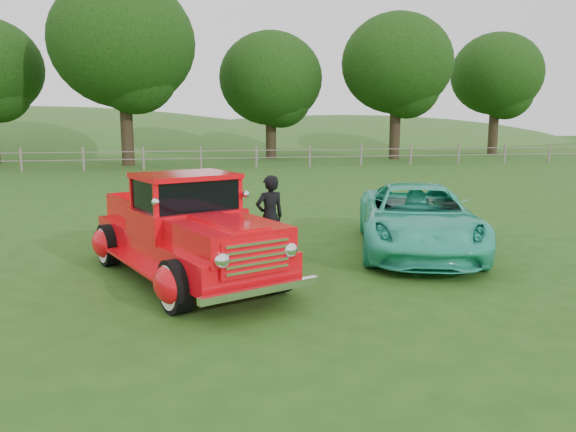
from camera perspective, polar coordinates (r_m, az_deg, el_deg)
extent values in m
plane|color=#264A13|center=(8.99, -2.32, -7.31)|extent=(140.00, 140.00, 0.00)
ellipsoid|color=#356124|center=(68.96, -25.25, 2.59)|extent=(84.00, 60.00, 18.00)
ellipsoid|color=#356124|center=(73.93, 5.53, 4.77)|extent=(72.00, 52.00, 14.00)
cube|color=slate|center=(30.59, -8.84, 5.81)|extent=(48.00, 0.04, 0.04)
cube|color=slate|center=(30.56, -8.86, 6.55)|extent=(48.00, 0.04, 0.04)
cylinder|color=black|center=(33.59, -16.08, 9.09)|extent=(0.70, 0.70, 4.84)
ellipsoid|color=black|center=(33.85, -16.44, 16.55)|extent=(8.00, 8.00, 7.20)
cylinder|color=black|center=(38.02, -1.74, 8.68)|extent=(0.70, 0.70, 3.74)
ellipsoid|color=black|center=(38.11, -1.77, 13.80)|extent=(6.80, 6.80, 6.12)
cylinder|color=black|center=(38.27, 10.81, 9.01)|extent=(0.70, 0.70, 4.40)
ellipsoid|color=black|center=(38.43, 11.01, 14.98)|extent=(7.20, 7.20, 6.48)
cylinder|color=black|center=(45.01, 20.15, 8.55)|extent=(0.70, 0.70, 4.18)
ellipsoid|color=black|center=(45.12, 20.44, 13.38)|extent=(6.60, 6.60, 5.94)
cylinder|color=black|center=(7.91, -11.40, -7.03)|extent=(0.51, 0.79, 0.76)
cylinder|color=black|center=(8.65, -1.16, -5.37)|extent=(0.51, 0.79, 0.76)
cylinder|color=black|center=(10.76, -17.78, -2.81)|extent=(0.51, 0.79, 0.76)
cylinder|color=black|center=(11.31, -9.70, -1.87)|extent=(0.51, 0.79, 0.76)
cube|color=red|center=(9.56, -10.43, -2.83)|extent=(3.21, 4.85, 0.44)
ellipsoid|color=red|center=(7.88, -11.89, -6.83)|extent=(0.67, 0.85, 0.54)
ellipsoid|color=red|center=(8.68, -0.78, -5.05)|extent=(0.67, 0.85, 0.54)
ellipsoid|color=red|center=(10.73, -18.15, -2.65)|extent=(0.67, 0.85, 0.54)
ellipsoid|color=red|center=(11.33, -9.38, -1.64)|extent=(0.67, 0.85, 0.54)
cube|color=red|center=(8.10, -6.12, -2.18)|extent=(1.84, 1.99, 0.42)
cube|color=red|center=(9.39, -10.27, -0.50)|extent=(1.99, 1.86, 0.44)
cube|color=black|center=(9.31, -10.36, 2.34)|extent=(1.76, 1.59, 0.50)
cube|color=red|center=(9.28, -10.41, 4.06)|extent=(1.87, 1.71, 0.08)
cube|color=red|center=(10.72, -13.39, 0.45)|extent=(1.84, 2.25, 0.45)
cube|color=white|center=(7.44, -3.18, -4.17)|extent=(1.02, 0.50, 0.50)
cube|color=white|center=(7.48, -2.75, -7.53)|extent=(1.70, 0.79, 0.10)
cube|color=white|center=(11.81, -15.12, -1.39)|extent=(1.62, 0.75, 0.10)
imported|color=#30C09D|center=(11.58, 13.03, -0.26)|extent=(3.57, 5.26, 1.34)
imported|color=black|center=(10.71, -1.86, -0.10)|extent=(0.67, 0.54, 1.60)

